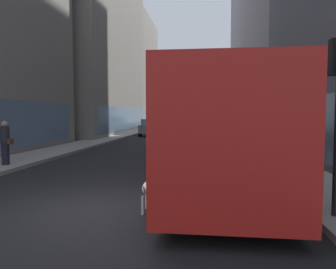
{
  "coord_description": "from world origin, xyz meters",
  "views": [
    {
      "loc": [
        2.41,
        -6.56,
        2.11
      ],
      "look_at": [
        1.12,
        4.23,
        1.4
      ],
      "focal_mm": 33.72,
      "sensor_mm": 36.0,
      "label": 1
    }
  ],
  "objects_px": {
    "transit_bus": "(218,124)",
    "car_red_coupe": "(187,134)",
    "pedestrian_with_handbag": "(5,142)",
    "car_blue_hatchback": "(196,125)",
    "car_white_van": "(180,123)",
    "car_grey_wagon": "(152,127)",
    "car_yellow_taxi": "(210,130)",
    "car_silver_sedan": "(198,122)",
    "dalmatian_dog": "(148,188)"
  },
  "relations": [
    {
      "from": "transit_bus",
      "to": "car_red_coupe",
      "type": "xyz_separation_m",
      "value": [
        -1.6,
        9.72,
        -0.95
      ]
    },
    {
      "from": "car_red_coupe",
      "to": "pedestrian_with_handbag",
      "type": "bearing_deg",
      "value": -126.1
    },
    {
      "from": "transit_bus",
      "to": "car_blue_hatchback",
      "type": "bearing_deg",
      "value": 93.25
    },
    {
      "from": "transit_bus",
      "to": "car_white_van",
      "type": "bearing_deg",
      "value": 96.72
    },
    {
      "from": "car_blue_hatchback",
      "to": "car_grey_wagon",
      "type": "bearing_deg",
      "value": -116.11
    },
    {
      "from": "pedestrian_with_handbag",
      "to": "car_red_coupe",
      "type": "bearing_deg",
      "value": 53.9
    },
    {
      "from": "car_grey_wagon",
      "to": "car_yellow_taxi",
      "type": "relative_size",
      "value": 0.93
    },
    {
      "from": "car_silver_sedan",
      "to": "car_white_van",
      "type": "bearing_deg",
      "value": -104.69
    },
    {
      "from": "car_grey_wagon",
      "to": "dalmatian_dog",
      "type": "relative_size",
      "value": 4.62
    },
    {
      "from": "car_yellow_taxi",
      "to": "car_silver_sedan",
      "type": "bearing_deg",
      "value": 93.32
    },
    {
      "from": "car_silver_sedan",
      "to": "car_grey_wagon",
      "type": "distance_m",
      "value": 23.39
    },
    {
      "from": "car_red_coupe",
      "to": "car_yellow_taxi",
      "type": "bearing_deg",
      "value": 74.5
    },
    {
      "from": "car_grey_wagon",
      "to": "pedestrian_with_handbag",
      "type": "height_order",
      "value": "pedestrian_with_handbag"
    },
    {
      "from": "car_grey_wagon",
      "to": "dalmatian_dog",
      "type": "height_order",
      "value": "car_grey_wagon"
    },
    {
      "from": "car_grey_wagon",
      "to": "car_blue_hatchback",
      "type": "distance_m",
      "value": 9.09
    },
    {
      "from": "car_white_van",
      "to": "car_silver_sedan",
      "type": "height_order",
      "value": "same"
    },
    {
      "from": "car_silver_sedan",
      "to": "dalmatian_dog",
      "type": "relative_size",
      "value": 4.66
    },
    {
      "from": "car_white_van",
      "to": "car_yellow_taxi",
      "type": "bearing_deg",
      "value": -77.76
    },
    {
      "from": "car_blue_hatchback",
      "to": "car_red_coupe",
      "type": "xyz_separation_m",
      "value": [
        0.0,
        -18.48,
        0.0
      ]
    },
    {
      "from": "car_silver_sedan",
      "to": "car_yellow_taxi",
      "type": "distance_m",
      "value": 27.64
    },
    {
      "from": "car_red_coupe",
      "to": "dalmatian_dog",
      "type": "relative_size",
      "value": 4.52
    },
    {
      "from": "transit_bus",
      "to": "car_white_van",
      "type": "relative_size",
      "value": 2.93
    },
    {
      "from": "car_red_coupe",
      "to": "dalmatian_dog",
      "type": "bearing_deg",
      "value": -90.07
    },
    {
      "from": "car_silver_sedan",
      "to": "car_blue_hatchback",
      "type": "height_order",
      "value": "same"
    },
    {
      "from": "transit_bus",
      "to": "car_yellow_taxi",
      "type": "relative_size",
      "value": 2.42
    },
    {
      "from": "transit_bus",
      "to": "car_blue_hatchback",
      "type": "distance_m",
      "value": 28.26
    },
    {
      "from": "car_silver_sedan",
      "to": "car_grey_wagon",
      "type": "xyz_separation_m",
      "value": [
        -4.0,
        -23.04,
        0.0
      ]
    },
    {
      "from": "car_silver_sedan",
      "to": "car_red_coupe",
      "type": "xyz_separation_m",
      "value": [
        0.0,
        -33.36,
        0.0
      ]
    },
    {
      "from": "car_silver_sedan",
      "to": "car_yellow_taxi",
      "type": "relative_size",
      "value": 0.94
    },
    {
      "from": "car_blue_hatchback",
      "to": "dalmatian_dog",
      "type": "xyz_separation_m",
      "value": [
        -0.02,
        -31.93,
        -0.31
      ]
    },
    {
      "from": "car_white_van",
      "to": "car_blue_hatchback",
      "type": "distance_m",
      "value": 6.21
    },
    {
      "from": "car_red_coupe",
      "to": "car_grey_wagon",
      "type": "bearing_deg",
      "value": 111.18
    },
    {
      "from": "car_blue_hatchback",
      "to": "pedestrian_with_handbag",
      "type": "xyz_separation_m",
      "value": [
        -6.45,
        -27.33,
        0.19
      ]
    },
    {
      "from": "transit_bus",
      "to": "car_grey_wagon",
      "type": "relative_size",
      "value": 2.59
    },
    {
      "from": "car_silver_sedan",
      "to": "pedestrian_with_handbag",
      "type": "xyz_separation_m",
      "value": [
        -6.45,
        -42.21,
        0.19
      ]
    },
    {
      "from": "car_blue_hatchback",
      "to": "dalmatian_dog",
      "type": "relative_size",
      "value": 4.35
    },
    {
      "from": "car_yellow_taxi",
      "to": "car_blue_hatchback",
      "type": "bearing_deg",
      "value": 97.17
    },
    {
      "from": "car_white_van",
      "to": "car_yellow_taxi",
      "type": "height_order",
      "value": "same"
    },
    {
      "from": "car_silver_sedan",
      "to": "dalmatian_dog",
      "type": "bearing_deg",
      "value": -90.02
    },
    {
      "from": "car_blue_hatchback",
      "to": "car_yellow_taxi",
      "type": "bearing_deg",
      "value": -82.83
    },
    {
      "from": "car_yellow_taxi",
      "to": "car_red_coupe",
      "type": "relative_size",
      "value": 1.09
    },
    {
      "from": "dalmatian_dog",
      "to": "car_silver_sedan",
      "type": "bearing_deg",
      "value": 89.98
    },
    {
      "from": "car_grey_wagon",
      "to": "car_blue_hatchback",
      "type": "relative_size",
      "value": 1.06
    },
    {
      "from": "transit_bus",
      "to": "car_silver_sedan",
      "type": "height_order",
      "value": "transit_bus"
    },
    {
      "from": "dalmatian_dog",
      "to": "car_grey_wagon",
      "type": "bearing_deg",
      "value": 99.51
    },
    {
      "from": "car_blue_hatchback",
      "to": "car_red_coupe",
      "type": "distance_m",
      "value": 18.48
    },
    {
      "from": "car_blue_hatchback",
      "to": "pedestrian_with_handbag",
      "type": "relative_size",
      "value": 2.47
    },
    {
      "from": "car_blue_hatchback",
      "to": "pedestrian_with_handbag",
      "type": "height_order",
      "value": "pedestrian_with_handbag"
    },
    {
      "from": "car_white_van",
      "to": "car_grey_wagon",
      "type": "bearing_deg",
      "value": -96.57
    },
    {
      "from": "car_red_coupe",
      "to": "pedestrian_with_handbag",
      "type": "relative_size",
      "value": 2.57
    }
  ]
}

